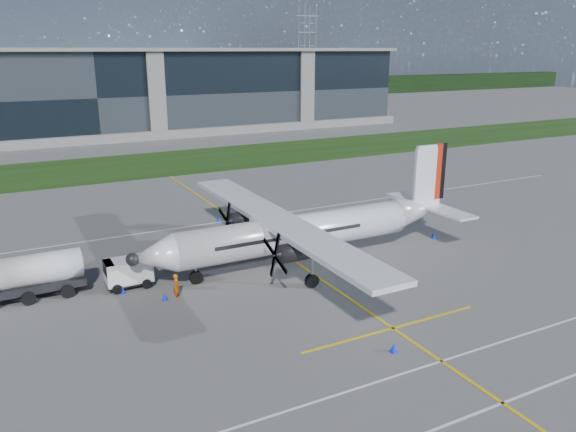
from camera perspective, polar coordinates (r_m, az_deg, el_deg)
ground at (r=72.35m, az=-14.34°, el=3.81°), size 400.00×400.00×0.00m
grass_strip at (r=80.01m, az=-15.71°, el=4.91°), size 400.00×18.00×0.04m
terminal_building at (r=110.34m, az=-19.66°, el=11.57°), size 120.00×20.00×15.00m
tree_line at (r=170.11m, az=-22.58°, el=11.19°), size 400.00×6.00×6.00m
pylon_east at (r=205.34m, az=1.95°, el=16.48°), size 9.00×4.60×30.00m
yellow_taxiway_centerline at (r=45.85m, az=-1.71°, el=-2.99°), size 0.20×70.00×0.01m
white_lane_line at (r=26.58m, az=16.37°, el=-19.49°), size 90.00×0.15×0.01m
turboprop_aircraft at (r=41.00m, az=1.95°, el=0.53°), size 25.94×26.90×8.07m
fuel_tanker_truck at (r=39.58m, az=-26.09°, el=-5.80°), size 7.66×2.49×2.87m
baggage_tug at (r=39.29m, az=-15.90°, el=-5.58°), size 3.22×1.93×1.93m
ground_crew_person at (r=36.76m, az=-11.27°, el=-6.84°), size 0.78×0.92×1.92m
safety_cone_stbdwing at (r=52.47m, az=-7.05°, el=-0.28°), size 0.36×0.36×0.50m
safety_cone_fwd at (r=38.66m, az=-16.47°, el=-7.16°), size 0.36×0.36×0.50m
safety_cone_portwing at (r=30.93m, az=10.71°, el=-13.00°), size 0.36×0.36×0.50m
safety_cone_nose_port at (r=36.96m, az=-12.43°, el=-7.97°), size 0.36×0.36×0.50m
safety_cone_nose_stbd at (r=39.70m, az=-14.64°, el=-6.37°), size 0.36×0.36×0.50m
safety_cone_tail at (r=49.07m, az=14.54°, el=-1.91°), size 0.36×0.36×0.50m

